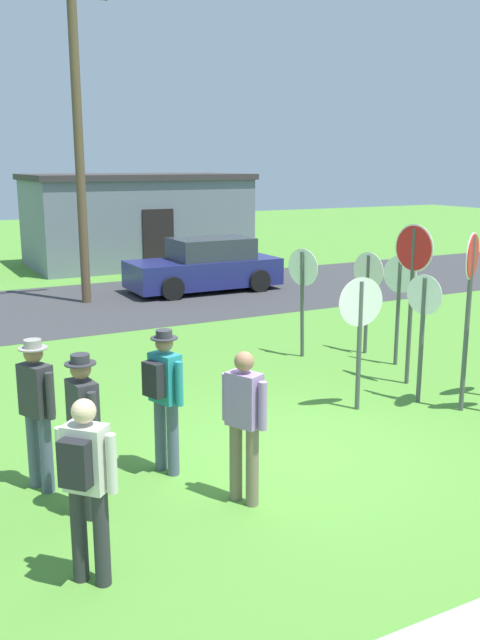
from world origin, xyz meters
name	(u,v)px	position (x,y,z in m)	size (l,w,h in m)	color
ground_plane	(291,457)	(0.00, 0.00, 0.00)	(80.00, 80.00, 0.00)	#518E33
street_asphalt	(74,307)	(0.00, 10.45, 0.00)	(60.00, 6.40, 0.01)	#38383A
building_background	(137,219)	(4.10, 17.09, 1.62)	(7.68, 4.41, 3.23)	slate
utility_pole	(78,136)	(0.44, 10.87, 4.27)	(1.80, 0.24, 8.17)	brown
parked_car_on_street	(205,267)	(3.96, 10.97, 0.69)	(4.31, 2.04, 1.51)	navy
stop_sign_nearest	(368,285)	(3.85, 3.44, 1.33)	(0.17, 0.70, 1.96)	#474C4C
stop_sign_tallest	(412,276)	(3.28, 1.61, 1.82)	(0.12, 0.77, 2.65)	#474C4C
stop_sign_rear_left	(470,293)	(3.13, 0.24, 1.78)	(0.59, 0.35, 2.65)	#474C4C
stop_sign_leaning_right	(423,318)	(2.83, 0.83, 1.32)	(0.16, 0.59, 1.98)	#474C4C
stop_sign_center_cluster	(303,284)	(2.61, 3.80, 1.39)	(0.25, 0.68, 2.06)	#474C4C
stop_sign_rear_right	(399,292)	(3.85, 2.56, 1.34)	(0.22, 0.64, 2.00)	#474C4C
stop_sign_low_front	(360,321)	(1.79, 1.01, 1.35)	(0.72, 0.10, 1.99)	#474C4C
person_in_blue	(244,419)	(-1.07, -0.74, 0.95)	(0.35, 0.53, 1.69)	#7A6B56
person_holding_notes	(164,391)	(-1.54, 0.34, 1.01)	(0.43, 0.54, 1.74)	#4C5670
person_near_signs	(86,479)	(-2.95, -1.42, 0.98)	(0.47, 0.48, 1.69)	#2D2D33
person_in_dark_shirt	(37,406)	(-2.93, 0.60, 0.98)	(0.36, 0.52, 1.74)	#4C5670
person_with_sunhat	(84,426)	(-2.64, -0.22, 0.98)	(0.32, 0.57, 1.74)	#2D2D33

